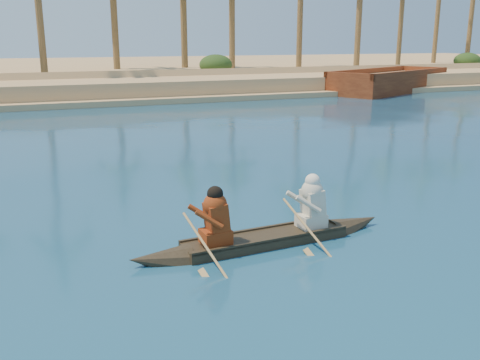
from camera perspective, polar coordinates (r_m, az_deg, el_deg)
name	(u,v)px	position (r m, az deg, el deg)	size (l,w,h in m)	color
ground	(130,240)	(11.03, -11.70, -6.29)	(160.00, 160.00, 0.00)	navy
sandy_embankment	(37,75)	(57.17, -20.87, 10.47)	(150.00, 51.00, 1.50)	tan
shrub_cluster	(44,78)	(41.78, -20.18, 10.20)	(100.00, 6.00, 2.40)	#204017
canoe	(265,230)	(10.51, 2.72, -5.37)	(5.49, 1.03, 1.50)	#30281A
barge_right	(389,83)	(43.07, 15.60, 9.99)	(12.42, 8.56, 1.98)	brown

